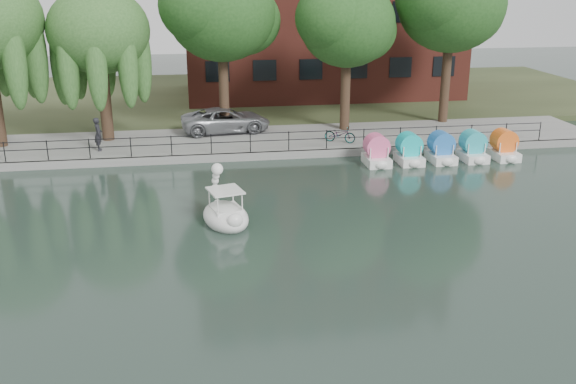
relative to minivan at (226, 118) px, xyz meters
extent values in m
plane|color=#30403C|center=(0.96, -17.76, -1.21)|extent=(120.00, 120.00, 0.00)
cube|color=gray|center=(0.96, -1.76, -1.01)|extent=(40.00, 6.00, 0.40)
cube|color=gray|center=(0.96, -4.71, -1.01)|extent=(40.00, 0.25, 0.40)
cube|color=#47512D|center=(0.96, 12.24, -1.03)|extent=(60.00, 22.00, 0.36)
cylinder|color=black|center=(0.96, -4.51, 0.14)|extent=(32.00, 0.04, 0.04)
cylinder|color=black|center=(0.96, -4.51, -0.26)|extent=(32.00, 0.04, 0.04)
cylinder|color=black|center=(0.96, -4.51, -0.31)|extent=(0.05, 0.05, 1.00)
cylinder|color=#473323|center=(-6.54, -0.76, 1.09)|extent=(0.60, 0.60, 3.80)
ellipsoid|color=#4E823B|center=(-6.54, -0.76, 5.08)|extent=(5.32, 5.32, 4.52)
cylinder|color=#473323|center=(-0.04, 0.24, 1.44)|extent=(0.60, 0.60, 4.50)
ellipsoid|color=#2F6125|center=(-0.04, 0.24, 5.89)|extent=(6.00, 6.00, 5.10)
cylinder|color=#473323|center=(6.96, -0.26, 1.22)|extent=(0.60, 0.60, 4.05)
ellipsoid|color=#2F6125|center=(6.96, -0.26, 5.22)|extent=(5.40, 5.40, 4.59)
cylinder|color=#473323|center=(13.46, 0.74, 1.55)|extent=(0.60, 0.60, 4.72)
ellipsoid|color=#2F6125|center=(13.46, 0.74, 6.23)|extent=(6.30, 6.30, 5.36)
imported|color=gray|center=(0.00, 0.00, 0.00)|extent=(3.27, 6.07, 1.62)
imported|color=gray|center=(5.96, -3.32, -0.31)|extent=(1.37, 1.79, 1.00)
imported|color=black|center=(-6.76, -3.02, 0.18)|extent=(0.57, 0.77, 1.98)
ellipsoid|color=white|center=(-0.90, -13.38, -0.92)|extent=(2.23, 2.92, 0.58)
cube|color=white|center=(-0.88, -13.48, -0.63)|extent=(1.31, 1.38, 0.29)
cube|color=white|center=(-0.89, -13.43, 0.16)|extent=(1.49, 1.56, 0.06)
ellipsoid|color=white|center=(-0.62, -14.45, -0.68)|extent=(0.70, 0.61, 0.54)
sphere|color=white|center=(-1.12, -12.55, 0.76)|extent=(0.46, 0.46, 0.46)
cone|color=black|center=(-1.20, -12.25, 0.73)|extent=(0.25, 0.29, 0.19)
cylinder|color=yellow|center=(-1.16, -12.38, 0.74)|extent=(0.27, 0.16, 0.25)
cube|color=white|center=(7.10, -6.51, -0.99)|extent=(1.15, 1.70, 0.44)
cylinder|color=pink|center=(7.10, -6.41, -0.26)|extent=(0.90, 1.20, 0.90)
cube|color=white|center=(8.80, -6.51, -0.99)|extent=(1.15, 1.70, 0.44)
cylinder|color=#13C2C4|center=(8.80, -6.41, -0.26)|extent=(0.90, 1.20, 0.90)
cube|color=white|center=(10.50, -6.51, -0.99)|extent=(1.15, 1.70, 0.44)
cylinder|color=blue|center=(10.50, -6.41, -0.26)|extent=(0.90, 1.20, 0.90)
cube|color=white|center=(12.20, -6.51, -0.99)|extent=(1.15, 1.70, 0.44)
cylinder|color=#2BADBA|center=(12.20, -6.41, -0.26)|extent=(0.90, 1.20, 0.90)
cube|color=white|center=(13.90, -6.51, -0.99)|extent=(1.15, 1.70, 0.44)
cylinder|color=orange|center=(13.90, -6.41, -0.26)|extent=(0.90, 1.20, 0.90)
camera|label=1|loc=(-2.11, -36.36, 7.93)|focal=40.00mm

